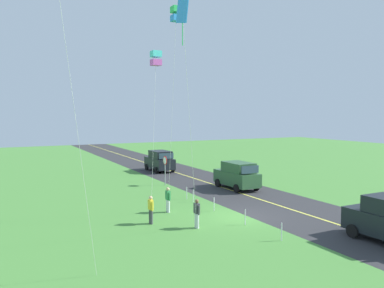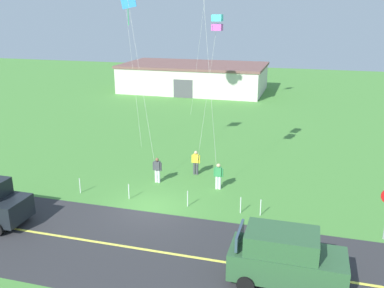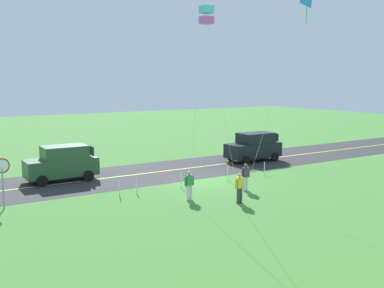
% 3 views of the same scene
% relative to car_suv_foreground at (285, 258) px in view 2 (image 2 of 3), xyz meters
% --- Properties ---
extents(ground_plane, '(120.00, 120.00, 0.10)m').
position_rel_car_suv_foreground_xyz_m(ground_plane, '(-7.40, 4.78, -1.20)').
color(ground_plane, '#478438').
extents(asphalt_road, '(120.00, 7.00, 0.00)m').
position_rel_car_suv_foreground_xyz_m(asphalt_road, '(-7.40, 0.78, -1.15)').
color(asphalt_road, '#2D2D30').
rests_on(asphalt_road, ground).
extents(road_centre_stripe, '(120.00, 0.16, 0.00)m').
position_rel_car_suv_foreground_xyz_m(road_centre_stripe, '(-7.40, 0.78, -1.15)').
color(road_centre_stripe, '#E5E04C').
rests_on(road_centre_stripe, asphalt_road).
extents(car_suv_foreground, '(4.40, 2.12, 2.24)m').
position_rel_car_suv_foreground_xyz_m(car_suv_foreground, '(0.00, 0.00, 0.00)').
color(car_suv_foreground, '#2D5633').
rests_on(car_suv_foreground, ground).
extents(person_adult_near, '(0.58, 0.22, 1.60)m').
position_rel_car_suv_foreground_xyz_m(person_adult_near, '(-6.33, 10.12, -0.29)').
color(person_adult_near, '#3F3F47').
rests_on(person_adult_near, ground).
extents(person_adult_companion, '(0.58, 0.22, 1.60)m').
position_rel_car_suv_foreground_xyz_m(person_adult_companion, '(-8.26, 8.19, -0.29)').
color(person_adult_companion, silver).
rests_on(person_adult_companion, ground).
extents(person_child_watcher, '(0.58, 0.22, 1.60)m').
position_rel_car_suv_foreground_xyz_m(person_child_watcher, '(-4.43, 8.23, -0.29)').
color(person_child_watcher, silver).
rests_on(person_child_watcher, ground).
extents(kite_red_low, '(1.75, 1.26, 9.96)m').
position_rel_car_suv_foreground_xyz_m(kite_red_low, '(-4.87, 9.15, 8.35)').
color(kite_red_low, silver).
rests_on(kite_red_low, ground).
extents(kite_blue_mid, '(2.94, 2.07, 11.58)m').
position_rel_car_suv_foreground_xyz_m(kite_blue_mid, '(-10.59, 10.16, 9.52)').
color(kite_blue_mid, silver).
rests_on(kite_blue_mid, ground).
extents(warehouse_distant, '(18.36, 10.20, 3.50)m').
position_rel_car_suv_foreground_xyz_m(warehouse_distant, '(-14.40, 38.78, 0.60)').
color(warehouse_distant, beige).
rests_on(warehouse_distant, ground).
extents(fence_post_0, '(0.05, 0.05, 0.90)m').
position_rel_car_suv_foreground_xyz_m(fence_post_0, '(-12.05, 5.48, -0.70)').
color(fence_post_0, silver).
rests_on(fence_post_0, ground).
extents(fence_post_1, '(0.05, 0.05, 0.90)m').
position_rel_car_suv_foreground_xyz_m(fence_post_1, '(-8.97, 5.48, -0.70)').
color(fence_post_1, silver).
rests_on(fence_post_1, ground).
extents(fence_post_2, '(0.05, 0.05, 0.90)m').
position_rel_car_suv_foreground_xyz_m(fence_post_2, '(-5.52, 5.48, -0.70)').
color(fence_post_2, silver).
rests_on(fence_post_2, ground).
extents(fence_post_3, '(0.05, 0.05, 0.90)m').
position_rel_car_suv_foreground_xyz_m(fence_post_3, '(-2.62, 5.48, -0.70)').
color(fence_post_3, silver).
rests_on(fence_post_3, ground).
extents(fence_post_4, '(0.05, 0.05, 0.90)m').
position_rel_car_suv_foreground_xyz_m(fence_post_4, '(-1.58, 5.48, -0.70)').
color(fence_post_4, silver).
rests_on(fence_post_4, ground).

